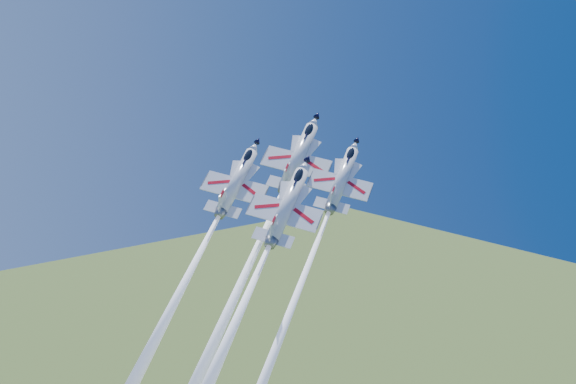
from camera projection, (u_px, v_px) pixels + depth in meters
jet_lead at (254, 254)px, 94.68m from camera, size 41.20×28.25×45.07m
jet_left at (202, 248)px, 95.91m from camera, size 32.36×21.88×34.65m
jet_right at (294, 302)px, 85.38m from camera, size 41.14×28.50×45.74m
jet_slot at (255, 279)px, 86.91m from camera, size 32.27×21.77×34.42m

